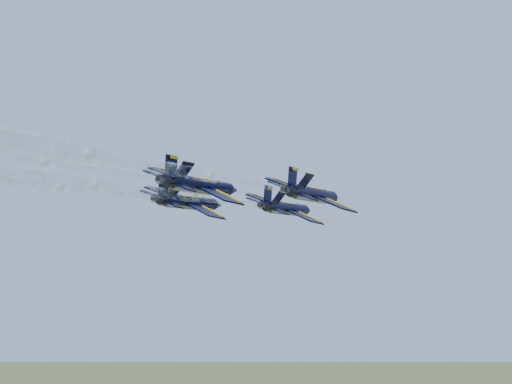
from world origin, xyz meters
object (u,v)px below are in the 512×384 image
Objects in this scene: jet_right at (314,195)px; jet_slot at (201,186)px; jet_lead at (287,208)px; jet_left at (190,202)px.

jet_right is 1.00× the size of jet_slot.
jet_slot is at bearing -89.78° from jet_lead.
jet_slot is (-6.96, -13.89, 0.00)m from jet_right.
jet_right is (10.51, -10.27, 0.00)m from jet_lead.
jet_left is 1.00× the size of jet_right.
jet_slot is at bearing -52.74° from jet_left.
jet_lead is 24.42m from jet_slot.
jet_lead and jet_right have the same top height.
jet_left is at bearing -177.79° from jet_right.
jet_right and jet_slot have the same top height.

